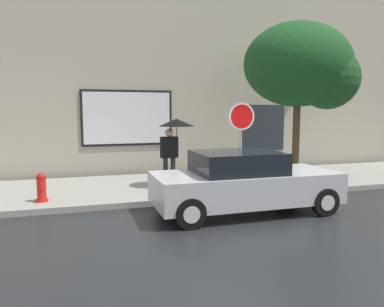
{
  "coord_description": "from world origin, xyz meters",
  "views": [
    {
      "loc": [
        -3.57,
        -7.92,
        2.38
      ],
      "look_at": [
        -0.55,
        1.8,
        1.2
      ],
      "focal_mm": 34.79,
      "sensor_mm": 36.0,
      "label": 1
    }
  ],
  "objects_px": {
    "parked_car": "(244,183)",
    "fire_hydrant": "(41,188)",
    "street_tree": "(304,68)",
    "stop_sign": "(241,129)",
    "pedestrian_with_umbrella": "(174,132)"
  },
  "relations": [
    {
      "from": "parked_car",
      "to": "street_tree",
      "type": "relative_size",
      "value": 0.87
    },
    {
      "from": "parked_car",
      "to": "stop_sign",
      "type": "distance_m",
      "value": 2.16
    },
    {
      "from": "pedestrian_with_umbrella",
      "to": "stop_sign",
      "type": "relative_size",
      "value": 0.82
    },
    {
      "from": "pedestrian_with_umbrella",
      "to": "street_tree",
      "type": "relative_size",
      "value": 0.4
    },
    {
      "from": "parked_car",
      "to": "fire_hydrant",
      "type": "distance_m",
      "value": 4.93
    },
    {
      "from": "street_tree",
      "to": "stop_sign",
      "type": "bearing_deg",
      "value": -163.4
    },
    {
      "from": "parked_car",
      "to": "fire_hydrant",
      "type": "xyz_separation_m",
      "value": [
        -4.55,
        1.87,
        -0.21
      ]
    },
    {
      "from": "street_tree",
      "to": "fire_hydrant",
      "type": "bearing_deg",
      "value": -176.08
    },
    {
      "from": "parked_car",
      "to": "street_tree",
      "type": "xyz_separation_m",
      "value": [
        3.13,
        2.4,
        2.99
      ]
    },
    {
      "from": "street_tree",
      "to": "stop_sign",
      "type": "xyz_separation_m",
      "value": [
        -2.44,
        -0.73,
        -1.82
      ]
    },
    {
      "from": "parked_car",
      "to": "street_tree",
      "type": "bearing_deg",
      "value": 37.46
    },
    {
      "from": "fire_hydrant",
      "to": "stop_sign",
      "type": "xyz_separation_m",
      "value": [
        5.25,
        -0.2,
        1.38
      ]
    },
    {
      "from": "stop_sign",
      "to": "fire_hydrant",
      "type": "bearing_deg",
      "value": 177.82
    },
    {
      "from": "fire_hydrant",
      "to": "pedestrian_with_umbrella",
      "type": "xyz_separation_m",
      "value": [
        3.58,
        0.83,
        1.25
      ]
    },
    {
      "from": "fire_hydrant",
      "to": "street_tree",
      "type": "xyz_separation_m",
      "value": [
        7.69,
        0.53,
        3.2
      ]
    }
  ]
}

